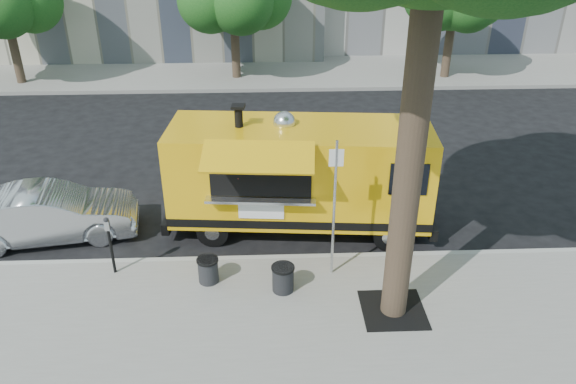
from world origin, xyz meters
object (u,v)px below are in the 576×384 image
at_px(parking_meter, 109,239).
at_px(trash_bin_right, 283,278).
at_px(sign_post, 334,202).
at_px(trash_bin_left, 208,269).
at_px(food_truck, 298,175).
at_px(sedan, 50,214).

height_order(parking_meter, trash_bin_right, parking_meter).
height_order(sign_post, trash_bin_right, sign_post).
bearing_deg(trash_bin_left, food_truck, 48.67).
bearing_deg(trash_bin_right, food_truck, 80.20).
bearing_deg(trash_bin_right, sedan, 155.76).
bearing_deg(food_truck, trash_bin_left, -126.55).
xyz_separation_m(sign_post, food_truck, (-0.59, 2.05, -0.40)).
relative_size(sign_post, trash_bin_left, 5.59).
bearing_deg(trash_bin_left, sedan, 151.83).
relative_size(sedan, trash_bin_left, 7.25).
height_order(parking_meter, trash_bin_left, parking_meter).
bearing_deg(trash_bin_right, trash_bin_left, 166.72).
bearing_deg(sedan, food_truck, -97.34).
distance_m(parking_meter, food_truck, 4.40).
bearing_deg(sign_post, food_truck, 106.02).
bearing_deg(food_truck, sign_post, -69.19).
xyz_separation_m(sign_post, trash_bin_left, (-2.55, -0.18, -1.41)).
distance_m(parking_meter, trash_bin_left, 2.11).
bearing_deg(food_truck, trash_bin_right, -95.01).
distance_m(sedan, trash_bin_right, 5.83).
relative_size(sign_post, trash_bin_right, 5.34).
xyz_separation_m(sign_post, parking_meter, (-4.55, 0.20, -0.87)).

